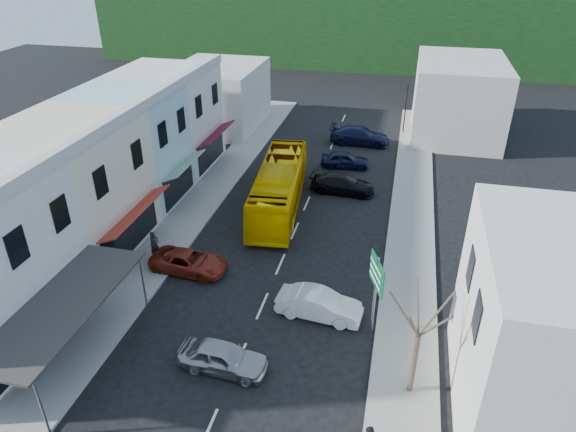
% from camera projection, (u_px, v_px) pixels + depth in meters
% --- Properties ---
extents(ground, '(120.00, 120.00, 0.00)m').
position_uv_depth(ground, '(262.00, 306.00, 27.17)').
color(ground, black).
rests_on(ground, ground).
extents(sidewalk_left, '(3.00, 52.00, 0.15)m').
position_uv_depth(sidewalk_left, '(200.00, 204.00, 37.13)').
color(sidewalk_left, gray).
rests_on(sidewalk_left, ground).
extents(sidewalk_right, '(3.00, 52.00, 0.15)m').
position_uv_depth(sidewalk_right, '(411.00, 228.00, 34.15)').
color(sidewalk_right, gray).
rests_on(sidewalk_right, ground).
extents(shopfront_row, '(8.25, 30.00, 8.00)m').
position_uv_depth(shopfront_row, '(89.00, 176.00, 31.97)').
color(shopfront_row, beige).
rests_on(shopfront_row, ground).
extents(distant_block_left, '(8.00, 10.00, 6.00)m').
position_uv_depth(distant_block_left, '(219.00, 96.00, 51.07)').
color(distant_block_left, '#B7B2A8').
rests_on(distant_block_left, ground).
extents(distant_block_right, '(8.00, 12.00, 7.00)m').
position_uv_depth(distant_block_right, '(458.00, 98.00, 48.81)').
color(distant_block_right, '#B7B2A8').
rests_on(distant_block_right, ground).
extents(hillside, '(80.00, 26.00, 14.00)m').
position_uv_depth(hillside, '(365.00, 9.00, 79.57)').
color(hillside, black).
rests_on(hillside, ground).
extents(bus, '(3.70, 11.80, 3.10)m').
position_uv_depth(bus, '(279.00, 188.00, 36.10)').
color(bus, '#FAC300').
rests_on(bus, ground).
extents(car_silver, '(4.49, 2.02, 1.40)m').
position_uv_depth(car_silver, '(223.00, 357.00, 22.93)').
color(car_silver, '#A4A4A8').
rests_on(car_silver, ground).
extents(car_white, '(4.54, 2.17, 1.40)m').
position_uv_depth(car_white, '(319.00, 305.00, 26.14)').
color(car_white, white).
rests_on(car_white, ground).
extents(car_red, '(4.71, 2.19, 1.40)m').
position_uv_depth(car_red, '(189.00, 261.00, 29.64)').
color(car_red, maroon).
rests_on(car_red, ground).
extents(car_black_near, '(4.56, 2.00, 1.40)m').
position_uv_depth(car_black_near, '(343.00, 184.00, 38.64)').
color(car_black_near, black).
rests_on(car_black_near, ground).
extents(car_navy_mid, '(4.54, 2.18, 1.40)m').
position_uv_depth(car_navy_mid, '(345.00, 159.00, 42.78)').
color(car_navy_mid, black).
rests_on(car_navy_mid, ground).
extents(car_navy_far, '(4.51, 1.86, 1.40)m').
position_uv_depth(car_navy_far, '(360.00, 137.00, 47.52)').
color(car_navy_far, black).
rests_on(car_navy_far, ground).
extents(pedestrian_left, '(0.59, 0.70, 1.70)m').
position_uv_depth(pedestrian_left, '(154.00, 245.00, 30.60)').
color(pedestrian_left, black).
rests_on(pedestrian_left, sidewalk_left).
extents(direction_sign, '(1.54, 2.13, 4.41)m').
position_uv_depth(direction_sign, '(375.00, 297.00, 24.32)').
color(direction_sign, '#055328').
rests_on(direction_sign, ground).
extents(street_tree, '(3.01, 3.01, 6.35)m').
position_uv_depth(street_tree, '(418.00, 336.00, 20.55)').
color(street_tree, '#3A2C21').
rests_on(street_tree, ground).
extents(traffic_signal, '(1.18, 1.33, 4.92)m').
position_uv_depth(traffic_signal, '(406.00, 109.00, 49.18)').
color(traffic_signal, black).
rests_on(traffic_signal, ground).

